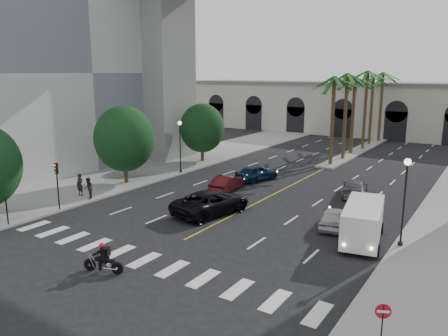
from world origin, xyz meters
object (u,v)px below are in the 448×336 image
Objects in this scene: cargo_van at (363,221)px; car_b at (227,183)px; lamp_post_left_far at (180,142)px; car_a at (334,217)px; car_c at (211,202)px; lamp_post_right at (405,195)px; do_not_enter_sign at (382,320)px; car_e at (257,173)px; pedestrian_a at (80,185)px; car_d at (355,188)px; motorcycle_rider at (104,259)px; traffic_signal_near at (5,190)px; traffic_signal_far at (57,178)px; pedestrian_b at (88,188)px.

car_b is at bearing 147.25° from cargo_van.
cargo_van is at bearing -22.04° from lamp_post_left_far.
car_c is (-8.41, -2.12, 0.18)m from car_a.
lamp_post_right is 0.92× the size of cargo_van.
car_b is 1.85× the size of do_not_enter_sign.
cargo_van reaches higher than car_c.
cargo_van is (13.14, -5.35, 0.62)m from car_b.
car_e is 2.45× the size of pedestrian_a.
cargo_van reaches higher than car_a.
car_d is (-5.54, 9.47, -2.52)m from lamp_post_right.
pedestrian_a is at bearing 70.34° from car_e.
car_c is (-0.84, 10.85, 0.13)m from motorcycle_rider.
cargo_van is (9.91, 11.35, 0.59)m from motorcycle_rider.
traffic_signal_near is at bearing 57.95° from car_b.
pedestrian_b is (-0.31, 3.00, -1.49)m from traffic_signal_far.
pedestrian_b is at bearing 26.73° from car_c.
lamp_post_left_far is 1.47× the size of traffic_signal_near.
car_b is 0.87× the size of car_d.
car_e is at bearing 64.39° from traffic_signal_far.
cargo_van is (20.56, 6.14, -1.19)m from traffic_signal_far.
traffic_signal_far reaches higher than do_not_enter_sign.
cargo_van is at bearing 53.05° from pedestrian_b.
car_c reaches higher than car_d.
traffic_signal_far is 13.80m from car_b.
car_b is (-15.28, 4.99, -2.52)m from lamp_post_right.
car_e is (-2.05, 10.53, -0.10)m from car_c.
pedestrian_a is at bearing -98.15° from lamp_post_left_far.
pedestrian_a is (-19.91, -4.45, 0.38)m from car_a.
car_e is at bearing 103.02° from pedestrian_b.
cargo_van is at bearing 95.46° from car_d.
lamp_post_left_far is at bearing 160.67° from lamp_post_right.
motorcycle_rider is 0.49× the size of car_e.
car_c is at bearing 117.66° from car_e.
pedestrian_a is (-1.70, 3.31, -1.45)m from traffic_signal_far.
pedestrian_b is at bearing 75.18° from car_e.
car_d is at bearing 42.95° from traffic_signal_far.
lamp_post_left_far is 2.47× the size of motorcycle_rider.
traffic_signal_near is 26.39m from car_d.
do_not_enter_sign is at bearing 105.03° from car_a.
car_c is at bearing 40.95° from car_d.
traffic_signal_near reaches higher than car_a.
car_a is 2.92m from cargo_van.
motorcycle_rider is (10.74, -19.71, -2.49)m from lamp_post_left_far.
car_c is 11.74m from pedestrian_a.
traffic_signal_far is 1.69× the size of motorcycle_rider.
car_b is at bearing -29.83° from car_a.
lamp_post_right reaches higher than car_b.
lamp_post_right is 1.34× the size of car_a.
traffic_signal_near reaches higher than do_not_enter_sign.
traffic_signal_far is 24.79m from do_not_enter_sign.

